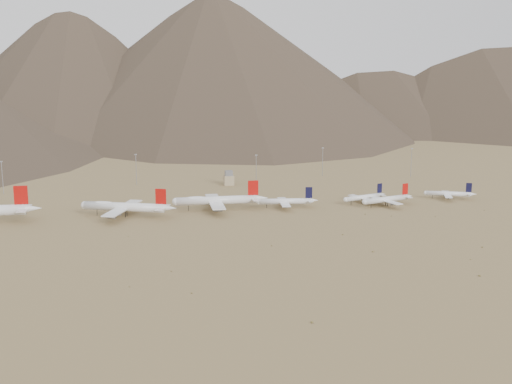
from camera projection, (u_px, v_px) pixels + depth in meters
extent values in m
plane|color=#957F4D|center=(211.00, 221.00, 409.85)|extent=(3000.00, 3000.00, 0.00)
cone|color=white|center=(33.00, 208.00, 406.19)|extent=(11.99, 6.56, 6.07)
cube|color=white|center=(24.00, 208.00, 405.37)|extent=(6.83, 22.95, 0.40)
cube|color=#AE0D0A|center=(21.00, 195.00, 403.49)|extent=(8.50, 0.97, 11.96)
cylinder|color=white|center=(124.00, 207.00, 418.93)|extent=(52.99, 25.26, 5.65)
sphere|color=white|center=(85.00, 205.00, 423.68)|extent=(5.54, 5.54, 5.54)
cone|color=white|center=(169.00, 208.00, 413.53)|extent=(11.03, 8.33, 5.09)
cube|color=white|center=(123.00, 208.00, 419.28)|extent=(26.48, 49.88, 0.71)
cube|color=white|center=(163.00, 208.00, 414.26)|extent=(11.55, 19.54, 0.34)
cube|color=#AE0D0A|center=(161.00, 196.00, 413.03)|extent=(6.81, 3.07, 10.03)
cylinder|color=black|center=(97.00, 213.00, 423.17)|extent=(0.36, 0.36, 3.83)
cylinder|color=black|center=(127.00, 213.00, 421.02)|extent=(0.46, 0.46, 3.83)
cylinder|color=black|center=(125.00, 214.00, 418.30)|extent=(0.46, 0.46, 3.83)
ellipsoid|color=white|center=(104.00, 204.00, 421.09)|extent=(17.85, 10.34, 3.39)
cylinder|color=slate|center=(128.00, 207.00, 429.24)|extent=(6.02, 4.37, 2.54)
cylinder|color=slate|center=(117.00, 214.00, 409.87)|extent=(6.02, 4.37, 2.54)
cylinder|color=slate|center=(133.00, 204.00, 437.95)|extent=(6.02, 4.37, 2.54)
cylinder|color=slate|center=(111.00, 217.00, 401.16)|extent=(6.02, 4.37, 2.54)
cylinder|color=white|center=(217.00, 200.00, 438.77)|extent=(55.32, 6.90, 5.70)
sphere|color=white|center=(176.00, 202.00, 434.07)|extent=(5.59, 5.59, 5.59)
cone|color=white|center=(261.00, 198.00, 443.95)|extent=(10.05, 5.35, 5.13)
cube|color=white|center=(215.00, 202.00, 438.74)|extent=(9.93, 50.79, 0.71)
cube|color=white|center=(255.00, 198.00, 443.17)|extent=(5.39, 19.33, 0.34)
cube|color=#AE0D0A|center=(253.00, 188.00, 441.55)|extent=(7.19, 0.67, 10.12)
cylinder|color=black|center=(189.00, 208.00, 436.41)|extent=(0.37, 0.37, 3.86)
cylinder|color=black|center=(218.00, 207.00, 441.26)|extent=(0.46, 0.46, 3.86)
cylinder|color=black|center=(219.00, 208.00, 438.51)|extent=(0.46, 0.46, 3.86)
ellipsoid|color=white|center=(196.00, 199.00, 436.02)|extent=(17.75, 4.66, 3.42)
cylinder|color=slate|center=(213.00, 201.00, 448.80)|extent=(5.58, 2.69, 2.57)
cylinder|color=slate|center=(217.00, 207.00, 429.24)|extent=(5.58, 2.69, 2.57)
cylinder|color=slate|center=(212.00, 198.00, 457.60)|extent=(5.58, 2.69, 2.57)
cylinder|color=slate|center=(218.00, 210.00, 420.44)|extent=(5.58, 2.69, 2.57)
cylinder|color=white|center=(285.00, 201.00, 445.62)|extent=(36.56, 8.17, 3.95)
sphere|color=white|center=(259.00, 202.00, 444.21)|extent=(3.87, 3.87, 3.87)
cone|color=white|center=(314.00, 200.00, 447.14)|extent=(6.91, 4.29, 3.55)
cube|color=white|center=(284.00, 202.00, 445.68)|extent=(9.42, 31.62, 0.49)
cube|color=white|center=(310.00, 200.00, 446.89)|extent=(4.63, 12.14, 0.24)
cube|color=black|center=(309.00, 193.00, 445.77)|extent=(4.73, 0.91, 7.79)
cylinder|color=black|center=(267.00, 206.00, 445.28)|extent=(0.42, 0.42, 2.70)
cylinder|color=black|center=(286.00, 206.00, 447.29)|extent=(0.52, 0.52, 2.70)
cylinder|color=black|center=(286.00, 206.00, 445.36)|extent=(0.52, 0.52, 2.70)
cylinder|color=slate|center=(282.00, 201.00, 454.40)|extent=(3.82, 2.19, 1.78)
cylinder|color=slate|center=(285.00, 206.00, 437.34)|extent=(3.82, 2.19, 1.78)
cylinder|color=white|center=(364.00, 197.00, 461.46)|extent=(31.79, 14.06, 3.52)
sphere|color=white|center=(346.00, 200.00, 453.36)|extent=(3.45, 3.45, 3.45)
cone|color=white|center=(383.00, 194.00, 470.47)|extent=(6.56, 4.93, 3.17)
cube|color=white|center=(363.00, 198.00, 461.23)|extent=(14.11, 27.97, 0.44)
cube|color=white|center=(380.00, 195.00, 469.16)|extent=(6.25, 10.94, 0.21)
cube|color=black|center=(380.00, 188.00, 467.88)|extent=(4.09, 1.70, 6.96)
cylinder|color=black|center=(351.00, 203.00, 456.37)|extent=(0.37, 0.37, 2.41)
cylinder|color=black|center=(363.00, 201.00, 463.10)|extent=(0.46, 0.46, 2.41)
cylinder|color=black|center=(365.00, 201.00, 461.61)|extent=(0.46, 0.46, 2.41)
cylinder|color=slate|center=(356.00, 197.00, 467.98)|extent=(3.59, 2.57, 1.59)
cylinder|color=slate|center=(370.00, 201.00, 454.83)|extent=(3.59, 2.57, 1.59)
cylinder|color=white|center=(386.00, 199.00, 451.63)|extent=(36.54, 14.15, 4.00)
sphere|color=white|center=(365.00, 202.00, 443.29)|extent=(3.92, 3.92, 3.92)
cone|color=white|center=(409.00, 196.00, 460.91)|extent=(7.38, 5.31, 3.60)
cube|color=white|center=(385.00, 200.00, 451.41)|extent=(14.50, 32.01, 0.50)
cube|color=white|center=(406.00, 196.00, 459.56)|extent=(6.54, 12.46, 0.24)
cube|color=#AE0D0A|center=(405.00, 189.00, 458.14)|extent=(4.70, 1.69, 7.90)
cylinder|color=black|center=(371.00, 206.00, 446.45)|extent=(0.42, 0.42, 2.74)
cylinder|color=black|center=(386.00, 204.00, 453.49)|extent=(0.53, 0.53, 2.74)
cylinder|color=black|center=(388.00, 204.00, 451.75)|extent=(0.53, 0.53, 2.74)
cylinder|color=slate|center=(377.00, 199.00, 459.31)|extent=(4.05, 2.76, 1.80)
cylinder|color=slate|center=(393.00, 204.00, 443.90)|extent=(4.05, 2.76, 1.80)
cylinder|color=white|center=(448.00, 194.00, 474.85)|extent=(30.82, 14.75, 3.45)
sphere|color=white|center=(426.00, 193.00, 477.58)|extent=(3.38, 3.38, 3.38)
cone|color=white|center=(473.00, 194.00, 471.75)|extent=(6.45, 4.97, 3.10)
cube|color=white|center=(447.00, 194.00, 475.06)|extent=(14.62, 27.19, 0.43)
cube|color=white|center=(469.00, 194.00, 472.17)|extent=(6.42, 10.67, 0.21)
cube|color=black|center=(469.00, 188.00, 471.35)|extent=(3.96, 1.79, 6.80)
cylinder|color=black|center=(432.00, 197.00, 477.33)|extent=(0.36, 0.36, 2.36)
cylinder|color=black|center=(448.00, 197.00, 476.14)|extent=(0.45, 0.45, 2.36)
cylinder|color=black|center=(449.00, 198.00, 474.48)|extent=(0.45, 0.45, 2.36)
cylinder|color=slate|center=(446.00, 193.00, 482.58)|extent=(3.52, 2.60, 1.55)
cylinder|color=slate|center=(448.00, 197.00, 467.87)|extent=(3.52, 2.60, 1.55)
cube|color=tan|center=(229.00, 180.00, 530.25)|extent=(8.00, 8.00, 8.00)
cube|color=slate|center=(229.00, 173.00, 529.08)|extent=(6.00, 6.00, 4.00)
cylinder|color=gray|center=(2.00, 178.00, 491.96)|extent=(0.50, 0.50, 25.00)
cube|color=gray|center=(1.00, 162.00, 489.47)|extent=(2.00, 0.60, 0.80)
cylinder|color=gray|center=(136.00, 170.00, 530.32)|extent=(0.50, 0.50, 25.00)
cube|color=gray|center=(136.00, 155.00, 527.83)|extent=(2.00, 0.60, 0.80)
cylinder|color=gray|center=(256.00, 171.00, 526.64)|extent=(0.50, 0.50, 25.00)
cube|color=gray|center=(256.00, 155.00, 524.15)|extent=(2.00, 0.60, 0.80)
cylinder|color=gray|center=(323.00, 162.00, 571.63)|extent=(0.50, 0.50, 25.00)
cube|color=gray|center=(323.00, 148.00, 569.13)|extent=(2.00, 0.60, 0.80)
cylinder|color=gray|center=(411.00, 163.00, 568.23)|extent=(0.50, 0.50, 25.00)
cube|color=gray|center=(412.00, 149.00, 565.74)|extent=(2.00, 0.60, 0.80)
ellipsoid|color=olive|center=(216.00, 219.00, 413.96)|extent=(0.56, 0.56, 0.37)
ellipsoid|color=olive|center=(128.00, 236.00, 371.46)|extent=(0.51, 0.51, 0.34)
ellipsoid|color=olive|center=(365.00, 214.00, 426.58)|extent=(0.81, 0.81, 0.60)
ellipsoid|color=olive|center=(435.00, 217.00, 419.15)|extent=(0.52, 0.52, 0.43)
ellipsoid|color=olive|center=(391.00, 216.00, 421.22)|extent=(0.60, 0.60, 0.43)
ellipsoid|color=olive|center=(192.00, 293.00, 278.89)|extent=(0.75, 0.75, 0.53)
ellipsoid|color=olive|center=(129.00, 287.00, 287.07)|extent=(0.64, 0.64, 0.40)
ellipsoid|color=olive|center=(482.00, 247.00, 349.36)|extent=(1.00, 1.00, 0.56)
ellipsoid|color=olive|center=(343.00, 234.00, 375.34)|extent=(0.92, 0.92, 0.47)
ellipsoid|color=olive|center=(480.00, 275.00, 301.84)|extent=(1.10, 1.10, 0.75)
ellipsoid|color=olive|center=(272.00, 246.00, 351.92)|extent=(0.73, 0.73, 0.56)
ellipsoid|color=olive|center=(373.00, 252.00, 340.72)|extent=(0.92, 0.92, 0.64)
ellipsoid|color=olive|center=(171.00, 271.00, 308.68)|extent=(0.65, 0.65, 0.45)
ellipsoid|color=olive|center=(484.00, 210.00, 438.19)|extent=(0.74, 0.74, 0.52)
ellipsoid|color=olive|center=(471.00, 259.00, 327.37)|extent=(0.67, 0.67, 0.39)
ellipsoid|color=olive|center=(312.00, 322.00, 247.00)|extent=(1.10, 1.10, 0.83)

